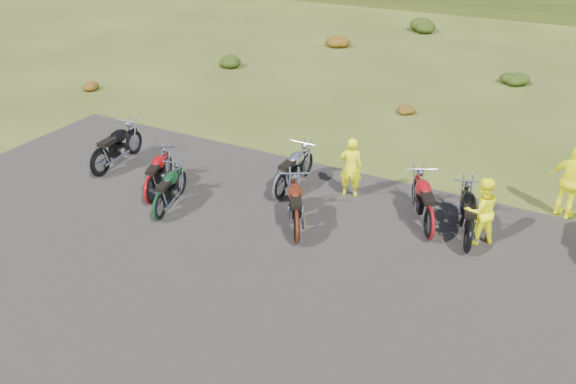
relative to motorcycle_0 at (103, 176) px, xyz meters
The scene contains 18 objects.
ground 6.28m from the motorcycle_0, ahead, with size 300.00×300.00×0.00m, color #364115.
gravel_pad 6.75m from the motorcycle_0, 22.03° to the right, with size 20.00×12.00×0.04m, color black.
shrub_0 7.93m from the motorcycle_0, 136.39° to the left, with size 0.77×0.77×0.45m, color #71310E.
shrub_1 11.14m from the motorcycle_0, 104.77° to the left, with size 1.03×1.03×0.61m, color #1F370D.
shrub_2 16.07m from the motorcycle_0, 89.78° to the left, with size 1.30×1.30×0.77m, color #71310E.
shrub_3 21.58m from the motorcycle_0, 82.11° to the left, with size 1.56×1.56×0.92m, color #1F370D.
shrub_4 10.46m from the motorcycle_0, 55.93° to the left, with size 0.77×0.77×0.45m, color #71310E.
shrub_5 16.49m from the motorcycle_0, 57.90° to the left, with size 1.03×1.03×0.61m, color #1F370D.
motorcycle_0 is the anchor object (origin of this frame).
motorcycle_1 2.25m from the motorcycle_0, 14.21° to the right, with size 2.05×0.68×1.07m, color maroon, non-canonical shape.
motorcycle_2 3.11m from the motorcycle_0, 20.33° to the right, with size 1.97×0.66×1.03m, color #0E3418, non-canonical shape.
motorcycle_3 5.11m from the motorcycle_0, 12.65° to the left, with size 2.18×0.73×1.14m, color #ABABB0, non-canonical shape.
motorcycle_4 6.26m from the motorcycle_0, ahead, with size 2.19×0.73×1.15m, color #501A0D, non-canonical shape.
motorcycle_5 9.73m from the motorcycle_0, ahead, with size 2.18×0.73×1.14m, color black, non-canonical shape.
motorcycle_6 8.87m from the motorcycle_0, ahead, with size 2.23×0.74×1.17m, color maroon, non-canonical shape.
person_middle 6.85m from the motorcycle_0, 18.23° to the left, with size 0.58×0.38×1.60m, color #FCFF0D.
person_right_a 9.93m from the motorcycle_0, ahead, with size 0.77×0.60×1.59m, color #FCFF0D.
person_right_b 12.02m from the motorcycle_0, 17.43° to the left, with size 1.07×0.45×1.83m, color #FCFF0D.
Camera 1 is at (4.71, -9.32, 7.03)m, focal length 35.00 mm.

